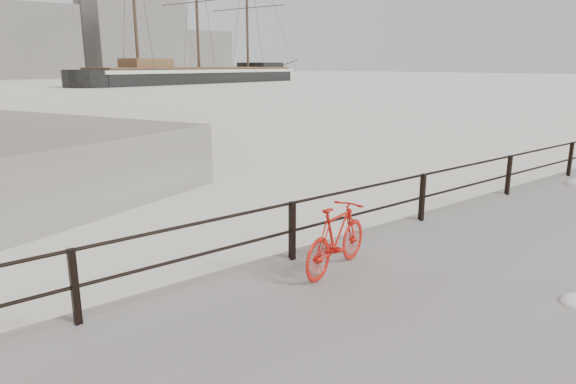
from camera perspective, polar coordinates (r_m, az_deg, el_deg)
ground at (r=11.32m, az=13.81°, el=-4.61°), size 400.00×400.00×0.00m
guardrail at (r=11.00m, az=14.68°, el=-0.59°), size 28.00×0.10×1.00m
bicycle at (r=8.11m, az=5.42°, el=-5.07°), size 1.80×0.77×1.08m
barque_black at (r=103.06m, az=-9.77°, el=11.84°), size 64.25×33.24×34.61m
industrial_west at (r=149.26m, az=-28.96°, el=14.42°), size 32.00×18.00×18.00m
industrial_mid at (r=164.44m, az=-16.94°, el=16.37°), size 26.00×20.00×24.00m
industrial_east at (r=178.82m, az=-10.42°, el=14.89°), size 20.00×16.00×14.00m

